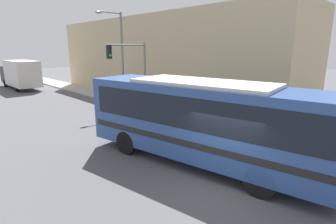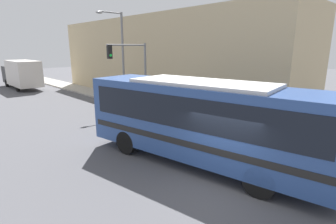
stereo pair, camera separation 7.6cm
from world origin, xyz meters
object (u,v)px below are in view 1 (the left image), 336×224
at_px(delivery_truck, 20,74).
at_px(traffic_light_pole, 132,64).
at_px(pedestrian_near_corner, 189,101).
at_px(parking_meter, 175,104).
at_px(city_bus, 201,117).
at_px(street_lamp, 119,51).
at_px(pedestrian_mid_block, 147,94).
at_px(fire_hydrant, 250,128).

relative_size(delivery_truck, traffic_light_pole, 1.67).
bearing_deg(pedestrian_near_corner, parking_meter, 165.69).
xyz_separation_m(city_bus, street_lamp, (4.30, 12.30, 2.46)).
bearing_deg(traffic_light_pole, parking_meter, -73.27).
height_order(city_bus, delivery_truck, city_bus).
bearing_deg(city_bus, pedestrian_mid_block, 51.85).
xyz_separation_m(fire_hydrant, pedestrian_mid_block, (1.12, 9.97, 0.44)).
bearing_deg(parking_meter, street_lamp, 90.37).
bearing_deg(traffic_light_pole, street_lamp, 72.36).
bearing_deg(delivery_truck, pedestrian_near_corner, -77.58).
height_order(delivery_truck, pedestrian_near_corner, delivery_truck).
bearing_deg(traffic_light_pole, delivery_truck, 98.44).
height_order(parking_meter, pedestrian_mid_block, pedestrian_mid_block).
xyz_separation_m(delivery_truck, fire_hydrant, (3.74, -27.28, -1.23)).
bearing_deg(fire_hydrant, city_bus, -177.06).
relative_size(delivery_truck, pedestrian_mid_block, 4.92).
height_order(fire_hydrant, parking_meter, parking_meter).
distance_m(city_bus, street_lamp, 13.26).
distance_m(fire_hydrant, pedestrian_mid_block, 10.04).
height_order(traffic_light_pole, street_lamp, street_lamp).
bearing_deg(fire_hydrant, pedestrian_near_corner, 78.29).
relative_size(fire_hydrant, pedestrian_near_corner, 0.44).
relative_size(city_bus, pedestrian_mid_block, 6.35).
distance_m(city_bus, traffic_light_pole, 9.91).
bearing_deg(pedestrian_mid_block, pedestrian_near_corner, -90.23).
relative_size(delivery_truck, pedestrian_near_corner, 4.51).
bearing_deg(pedestrian_mid_block, traffic_light_pole, -155.43).
height_order(fire_hydrant, street_lamp, street_lamp).
height_order(city_bus, pedestrian_mid_block, city_bus).
bearing_deg(pedestrian_near_corner, pedestrian_mid_block, 89.77).
bearing_deg(fire_hydrant, delivery_truck, 97.80).
relative_size(delivery_truck, parking_meter, 6.86).
distance_m(parking_meter, street_lamp, 7.37).
xyz_separation_m(city_bus, fire_hydrant, (4.35, 0.22, -1.45)).
height_order(pedestrian_near_corner, pedestrian_mid_block, pedestrian_near_corner).
xyz_separation_m(fire_hydrant, traffic_light_pole, (-1.02, 8.99, 2.97)).
height_order(city_bus, parking_meter, city_bus).
distance_m(city_bus, parking_meter, 7.33).
bearing_deg(traffic_light_pole, city_bus, -109.82).
relative_size(pedestrian_near_corner, pedestrian_mid_block, 1.09).
distance_m(pedestrian_near_corner, pedestrian_mid_block, 4.67).
bearing_deg(pedestrian_near_corner, city_bus, -134.56).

